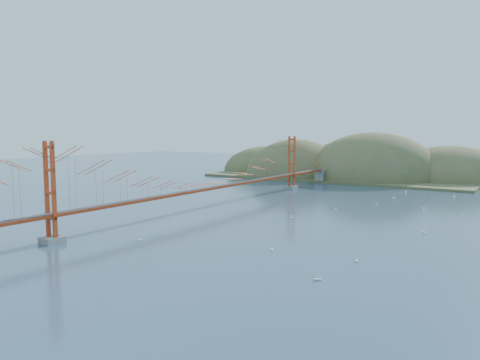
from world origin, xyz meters
The scene contains 16 objects.
ground centered at (0.00, 0.00, 0.00)m, with size 320.00×320.00×0.00m, color #304660.
bridge centered at (0.00, 0.18, 7.01)m, with size 2.20×94.40×12.00m.
far_headlands centered at (2.21, 68.52, 0.00)m, with size 84.00×58.00×25.00m.
sailboat_15 centered at (22.91, 37.02, 0.15)m, with size 0.59×0.59×0.66m.
sailboat_6 centered at (31.86, -18.30, 0.15)m, with size 0.61×0.61×0.66m.
sailboat_1 centered at (18.68, 9.28, 0.14)m, with size 0.60×0.60×0.63m.
sailboat_0 centered at (22.64, -18.85, 0.15)m, with size 0.59×0.59×0.66m.
sailboat_10 centered at (7.51, -23.63, 0.14)m, with size 0.44×0.52×0.61m.
sailboat_12 centered at (22.99, 27.87, 0.16)m, with size 0.64×0.61×0.72m.
sailboat_17 centered at (32.36, 35.60, 0.16)m, with size 0.66×0.65×0.75m.
sailboat_14 centered at (16.11, -1.28, 0.15)m, with size 0.63×0.63×0.71m.
sailboat_5 centered at (34.52, -1.09, 0.16)m, with size 0.63×0.65×0.73m.
sailboat_4 centered at (30.52, 17.70, 0.14)m, with size 0.46×0.53×0.60m.
sailboat_7 centered at (36.57, 14.75, 0.14)m, with size 0.56×0.56×0.61m.
sailboat_13 centered at (31.03, -25.73, 0.16)m, with size 0.71×0.71×0.75m.
sailboat_3 centered at (22.71, 17.95, 0.15)m, with size 0.61×0.61×0.67m.
Camera 1 is at (46.92, -62.10, 12.79)m, focal length 35.00 mm.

